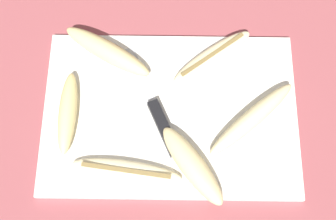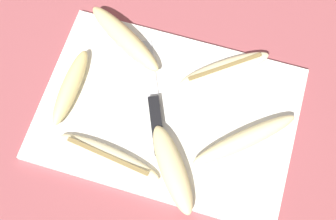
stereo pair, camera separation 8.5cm
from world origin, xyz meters
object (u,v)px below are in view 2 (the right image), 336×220
knife (155,115)px  banana_soft_right (245,139)px  banana_pale_long (108,158)px  banana_golden_short (70,87)px  banana_spotted_left (125,38)px  banana_cream_curved (224,69)px  banana_mellow_near (172,169)px

knife → banana_soft_right: size_ratio=1.28×
banana_pale_long → banana_golden_short: size_ratio=1.26×
banana_spotted_left → banana_pale_long: bearing=-78.7°
banana_soft_right → banana_cream_curved: banana_soft_right is taller
banana_spotted_left → knife: bearing=-52.2°
knife → banana_spotted_left: 0.16m
banana_soft_right → banana_cream_curved: (-0.07, 0.13, -0.01)m
banana_pale_long → banana_golden_short: (-0.11, 0.11, 0.01)m
knife → banana_mellow_near: 0.11m
banana_golden_short → banana_pale_long: bearing=-43.8°
banana_mellow_near → banana_cream_curved: bearing=79.5°
knife → banana_pale_long: (-0.05, -0.10, 0.00)m
banana_soft_right → banana_spotted_left: bearing=153.6°
banana_mellow_near → banana_cream_curved: 0.22m
knife → banana_pale_long: banana_pale_long is taller
knife → banana_mellow_near: size_ratio=1.39×
knife → banana_cream_curved: (0.10, 0.12, 0.00)m
banana_spotted_left → banana_mellow_near: size_ratio=1.13×
banana_spotted_left → banana_soft_right: banana_spotted_left is taller
banana_mellow_near → banana_golden_short: bearing=157.1°
knife → banana_golden_short: 0.17m
banana_soft_right → banana_pale_long: banana_soft_right is taller
banana_spotted_left → banana_soft_right: (0.27, -0.13, -0.00)m
banana_golden_short → banana_mellow_near: bearing=-22.9°
banana_pale_long → banana_spotted_left: bearing=101.3°
banana_spotted_left → banana_cream_curved: 0.20m
banana_golden_short → knife: bearing=-1.8°
banana_mellow_near → banana_soft_right: size_ratio=0.92×
banana_cream_curved → banana_golden_short: bearing=-155.7°
banana_spotted_left → banana_golden_short: bearing=-117.3°
banana_pale_long → banana_cream_curved: 0.27m
banana_soft_right → banana_cream_curved: bearing=118.1°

